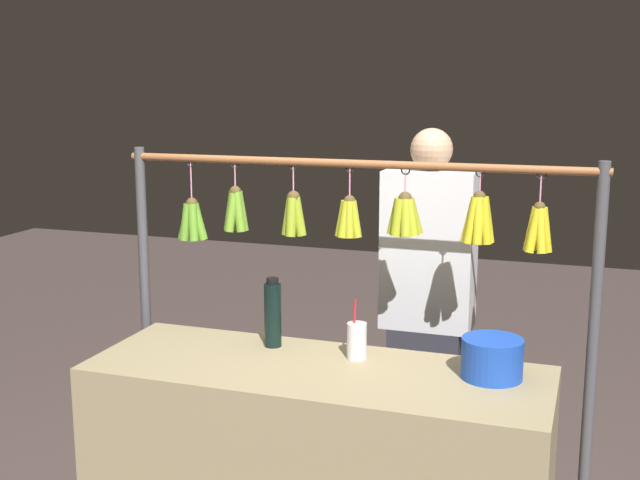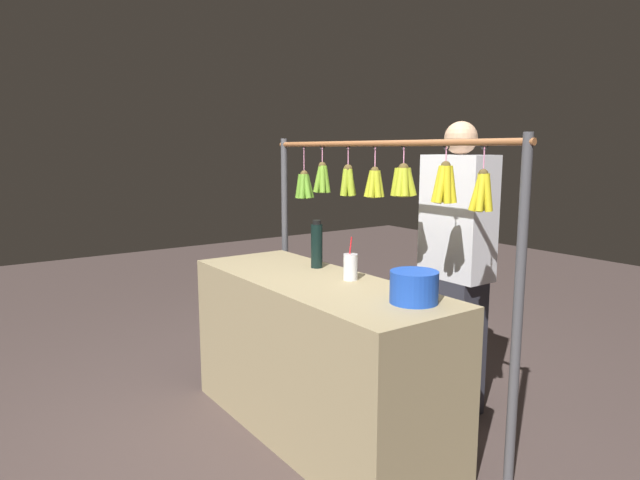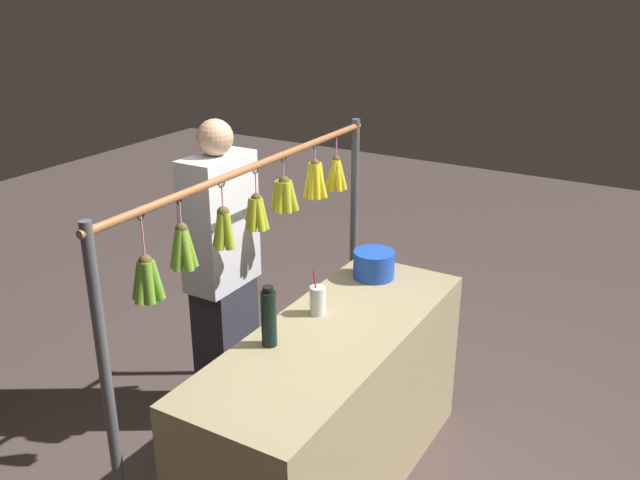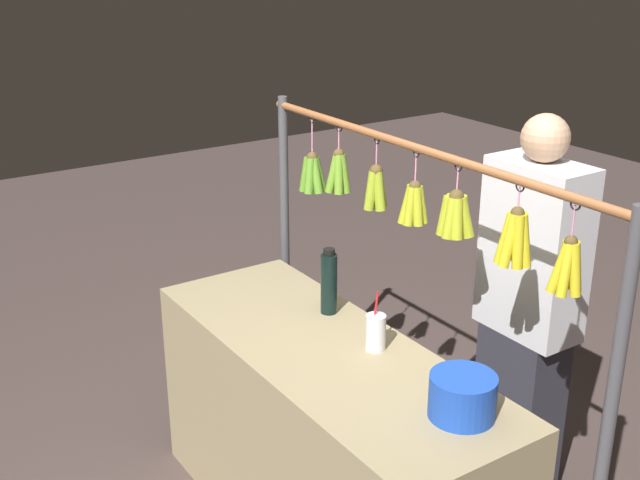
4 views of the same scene
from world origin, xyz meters
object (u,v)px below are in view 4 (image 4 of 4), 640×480
water_bottle (329,282)px  blue_bucket (462,396)px  vendor_person (527,323)px  drink_cup (376,332)px

water_bottle → blue_bucket: bearing=175.1°
vendor_person → blue_bucket: bearing=117.9°
blue_bucket → drink_cup: size_ratio=0.96×
water_bottle → drink_cup: water_bottle is taller
blue_bucket → drink_cup: (0.51, -0.04, -0.00)m
water_bottle → blue_bucket: (-0.86, 0.07, -0.06)m
drink_cup → vendor_person: (-0.13, -0.67, -0.09)m
drink_cup → vendor_person: bearing=-101.3°
water_bottle → drink_cup: 0.36m
blue_bucket → water_bottle: bearing=-4.9°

